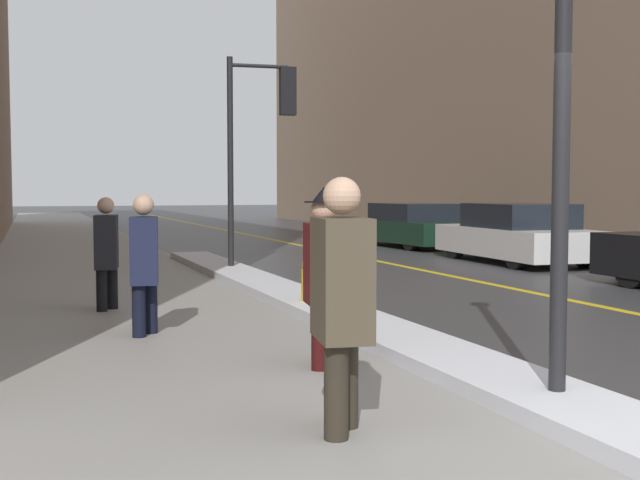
{
  "coord_description": "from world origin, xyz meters",
  "views": [
    {
      "loc": [
        -3.17,
        -3.67,
        1.55
      ],
      "look_at": [
        -0.4,
        4.0,
        1.05
      ],
      "focal_mm": 45.0,
      "sensor_mm": 36.0,
      "label": 1
    }
  ],
  "objects_px": {
    "traffic_light_near": "(265,118)",
    "pedestrian_in_glasses": "(106,248)",
    "pedestrian_with_shoulder_bag": "(341,293)",
    "parked_car_white": "(517,235)",
    "parked_car_dark_green": "(412,226)",
    "pedestrian_in_fedora": "(324,270)",
    "pedestrian_trailing": "(144,258)",
    "lamp_post": "(563,51)",
    "fire_hydrant": "(309,285)"
  },
  "relations": [
    {
      "from": "fire_hydrant",
      "to": "lamp_post",
      "type": "bearing_deg",
      "value": -88.27
    },
    {
      "from": "parked_car_white",
      "to": "parked_car_dark_green",
      "type": "distance_m",
      "value": 5.25
    },
    {
      "from": "lamp_post",
      "to": "fire_hydrant",
      "type": "height_order",
      "value": "lamp_post"
    },
    {
      "from": "parked_car_white",
      "to": "parked_car_dark_green",
      "type": "bearing_deg",
      "value": 1.92
    },
    {
      "from": "lamp_post",
      "to": "fire_hydrant",
      "type": "distance_m",
      "value": 5.4
    },
    {
      "from": "lamp_post",
      "to": "parked_car_dark_green",
      "type": "relative_size",
      "value": 0.91
    },
    {
      "from": "traffic_light_near",
      "to": "lamp_post",
      "type": "bearing_deg",
      "value": -88.97
    },
    {
      "from": "pedestrian_in_fedora",
      "to": "parked_car_dark_green",
      "type": "bearing_deg",
      "value": 159.8
    },
    {
      "from": "pedestrian_with_shoulder_bag",
      "to": "traffic_light_near",
      "type": "bearing_deg",
      "value": 175.75
    },
    {
      "from": "parked_car_dark_green",
      "to": "fire_hydrant",
      "type": "xyz_separation_m",
      "value": [
        -6.61,
        -10.37,
        -0.23
      ]
    },
    {
      "from": "pedestrian_with_shoulder_bag",
      "to": "parked_car_dark_green",
      "type": "relative_size",
      "value": 0.36
    },
    {
      "from": "lamp_post",
      "to": "pedestrian_with_shoulder_bag",
      "type": "xyz_separation_m",
      "value": [
        -1.65,
        -0.02,
        -1.61
      ]
    },
    {
      "from": "pedestrian_with_shoulder_bag",
      "to": "parked_car_white",
      "type": "distance_m",
      "value": 12.88
    },
    {
      "from": "parked_car_dark_green",
      "to": "pedestrian_in_glasses",
      "type": "bearing_deg",
      "value": 133.13
    },
    {
      "from": "pedestrian_trailing",
      "to": "parked_car_white",
      "type": "height_order",
      "value": "pedestrian_trailing"
    },
    {
      "from": "parked_car_white",
      "to": "pedestrian_trailing",
      "type": "bearing_deg",
      "value": 128.18
    },
    {
      "from": "pedestrian_in_fedora",
      "to": "pedestrian_trailing",
      "type": "distance_m",
      "value": 2.44
    },
    {
      "from": "traffic_light_near",
      "to": "pedestrian_with_shoulder_bag",
      "type": "height_order",
      "value": "traffic_light_near"
    },
    {
      "from": "pedestrian_with_shoulder_bag",
      "to": "parked_car_white",
      "type": "xyz_separation_m",
      "value": [
        8.01,
        10.08,
        -0.3
      ]
    },
    {
      "from": "parked_car_dark_green",
      "to": "pedestrian_with_shoulder_bag",
      "type": "bearing_deg",
      "value": 149.05
    },
    {
      "from": "pedestrian_in_fedora",
      "to": "fire_hydrant",
      "type": "height_order",
      "value": "pedestrian_in_fedora"
    },
    {
      "from": "traffic_light_near",
      "to": "parked_car_dark_green",
      "type": "height_order",
      "value": "traffic_light_near"
    },
    {
      "from": "lamp_post",
      "to": "traffic_light_near",
      "type": "relative_size",
      "value": 1.02
    },
    {
      "from": "parked_car_dark_green",
      "to": "fire_hydrant",
      "type": "distance_m",
      "value": 12.29
    },
    {
      "from": "pedestrian_with_shoulder_bag",
      "to": "parked_car_dark_green",
      "type": "xyz_separation_m",
      "value": [
        8.11,
        15.33,
        -0.33
      ]
    },
    {
      "from": "parked_car_dark_green",
      "to": "pedestrian_in_fedora",
      "type": "bearing_deg",
      "value": 147.69
    },
    {
      "from": "pedestrian_with_shoulder_bag",
      "to": "pedestrian_in_fedora",
      "type": "bearing_deg",
      "value": 172.27
    },
    {
      "from": "pedestrian_in_glasses",
      "to": "parked_car_dark_green",
      "type": "height_order",
      "value": "pedestrian_in_glasses"
    },
    {
      "from": "pedestrian_trailing",
      "to": "parked_car_dark_green",
      "type": "xyz_separation_m",
      "value": [
        8.82,
        11.41,
        -0.26
      ]
    },
    {
      "from": "pedestrian_in_glasses",
      "to": "pedestrian_with_shoulder_bag",
      "type": "bearing_deg",
      "value": 17.98
    },
    {
      "from": "traffic_light_near",
      "to": "pedestrian_in_glasses",
      "type": "distance_m",
      "value": 5.62
    },
    {
      "from": "parked_car_white",
      "to": "pedestrian_with_shoulder_bag",
      "type": "bearing_deg",
      "value": 144.48
    },
    {
      "from": "lamp_post",
      "to": "pedestrian_in_glasses",
      "type": "bearing_deg",
      "value": 113.67
    },
    {
      "from": "lamp_post",
      "to": "pedestrian_in_fedora",
      "type": "bearing_deg",
      "value": 121.21
    },
    {
      "from": "fire_hydrant",
      "to": "parked_car_dark_green",
      "type": "bearing_deg",
      "value": 57.49
    },
    {
      "from": "pedestrian_with_shoulder_bag",
      "to": "parked_car_white",
      "type": "relative_size",
      "value": 0.37
    },
    {
      "from": "pedestrian_in_glasses",
      "to": "fire_hydrant",
      "type": "height_order",
      "value": "pedestrian_in_glasses"
    },
    {
      "from": "traffic_light_near",
      "to": "pedestrian_in_fedora",
      "type": "distance_m",
      "value": 8.58
    },
    {
      "from": "traffic_light_near",
      "to": "fire_hydrant",
      "type": "bearing_deg",
      "value": -94.59
    },
    {
      "from": "pedestrian_trailing",
      "to": "pedestrian_in_glasses",
      "type": "distance_m",
      "value": 1.99
    },
    {
      "from": "pedestrian_in_fedora",
      "to": "fire_hydrant",
      "type": "relative_size",
      "value": 2.27
    },
    {
      "from": "pedestrian_with_shoulder_bag",
      "to": "parked_car_white",
      "type": "height_order",
      "value": "pedestrian_with_shoulder_bag"
    },
    {
      "from": "pedestrian_in_glasses",
      "to": "fire_hydrant",
      "type": "xyz_separation_m",
      "value": [
        2.43,
        -0.94,
        -0.47
      ]
    },
    {
      "from": "pedestrian_with_shoulder_bag",
      "to": "pedestrian_in_fedora",
      "type": "relative_size",
      "value": 1.03
    },
    {
      "from": "pedestrian_in_fedora",
      "to": "parked_car_dark_green",
      "type": "relative_size",
      "value": 0.35
    },
    {
      "from": "traffic_light_near",
      "to": "parked_car_dark_green",
      "type": "xyz_separation_m",
      "value": [
        5.75,
        5.37,
        -2.34
      ]
    },
    {
      "from": "lamp_post",
      "to": "parked_car_white",
      "type": "bearing_deg",
      "value": 57.7
    },
    {
      "from": "pedestrian_with_shoulder_bag",
      "to": "pedestrian_in_glasses",
      "type": "height_order",
      "value": "pedestrian_with_shoulder_bag"
    },
    {
      "from": "lamp_post",
      "to": "pedestrian_trailing",
      "type": "xyz_separation_m",
      "value": [
        -2.36,
        3.91,
        -1.68
      ]
    },
    {
      "from": "traffic_light_near",
      "to": "fire_hydrant",
      "type": "height_order",
      "value": "traffic_light_near"
    }
  ]
}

